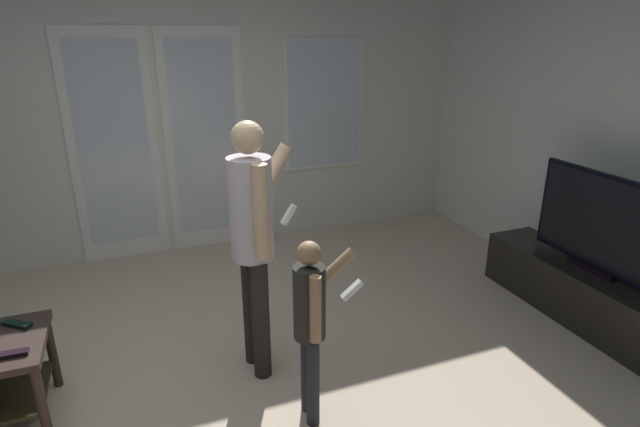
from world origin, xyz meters
name	(u,v)px	position (x,y,z in m)	size (l,w,h in m)	color
ground_plane	(204,423)	(0.00, 0.00, -0.01)	(6.38, 5.11, 0.02)	beige
wall_back_with_doors	(155,118)	(0.05, 2.52, 1.28)	(6.38, 0.09, 2.64)	silver
tv_stand	(587,296)	(2.81, 0.04, 0.20)	(0.43, 1.71, 0.40)	black
flat_screen_tv	(601,224)	(2.81, 0.05, 0.76)	(0.08, 1.07, 0.72)	black
person_adult	(253,230)	(0.42, 0.37, 0.94)	(0.47, 0.46, 1.57)	black
person_child	(311,316)	(0.58, -0.17, 0.63)	(0.43, 0.29, 1.06)	#25262E
tv_remote_black	(10,354)	(-0.88, 0.23, 0.51)	(0.17, 0.05, 0.02)	black
dvd_remote_slim	(17,324)	(-0.89, 0.53, 0.51)	(0.17, 0.05, 0.02)	black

